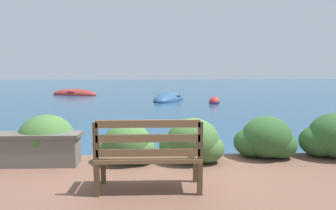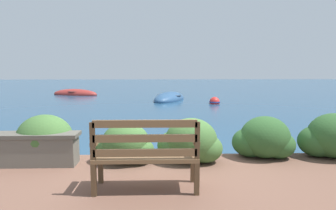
{
  "view_description": "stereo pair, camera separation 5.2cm",
  "coord_description": "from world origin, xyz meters",
  "px_view_note": "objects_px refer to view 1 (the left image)",
  "views": [
    {
      "loc": [
        -0.03,
        -5.18,
        1.75
      ],
      "look_at": [
        0.38,
        6.53,
        0.29
      ],
      "focal_mm": 32.0,
      "sensor_mm": 36.0,
      "label": 1
    },
    {
      "loc": [
        0.03,
        -5.18,
        1.75
      ],
      "look_at": [
        0.38,
        6.53,
        0.29
      ],
      "focal_mm": 32.0,
      "sensor_mm": 36.0,
      "label": 2
    }
  ],
  "objects_px": {
    "rowboat_nearest": "(169,99)",
    "mooring_buoy": "(214,102)",
    "park_bench": "(149,153)",
    "rowboat_mid": "(75,94)"
  },
  "relations": [
    {
      "from": "rowboat_nearest",
      "to": "mooring_buoy",
      "type": "relative_size",
      "value": 6.23
    },
    {
      "from": "park_bench",
      "to": "rowboat_mid",
      "type": "distance_m",
      "value": 16.64
    },
    {
      "from": "mooring_buoy",
      "to": "rowboat_mid",
      "type": "bearing_deg",
      "value": 148.65
    },
    {
      "from": "rowboat_mid",
      "to": "mooring_buoy",
      "type": "height_order",
      "value": "rowboat_mid"
    },
    {
      "from": "park_bench",
      "to": "rowboat_mid",
      "type": "bearing_deg",
      "value": 116.19
    },
    {
      "from": "rowboat_nearest",
      "to": "rowboat_mid",
      "type": "relative_size",
      "value": 1.06
    },
    {
      "from": "park_bench",
      "to": "rowboat_mid",
      "type": "height_order",
      "value": "park_bench"
    },
    {
      "from": "rowboat_nearest",
      "to": "park_bench",
      "type": "bearing_deg",
      "value": 18.46
    },
    {
      "from": "park_bench",
      "to": "mooring_buoy",
      "type": "bearing_deg",
      "value": 82.89
    },
    {
      "from": "mooring_buoy",
      "to": "rowboat_nearest",
      "type": "bearing_deg",
      "value": 141.5
    }
  ]
}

